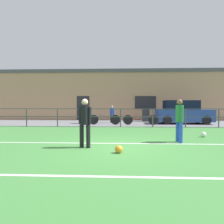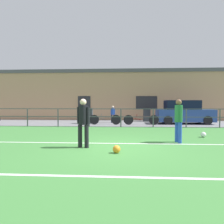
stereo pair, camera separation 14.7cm
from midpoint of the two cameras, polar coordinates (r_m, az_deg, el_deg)
name	(u,v)px [view 1 (the left image)]	position (r m, az deg, el deg)	size (l,w,h in m)	color
ground	(119,148)	(7.13, 1.38, -9.76)	(60.00, 44.00, 0.04)	#42843D
field_line_touchline	(119,143)	(7.76, 1.50, -8.58)	(36.00, 0.11, 0.00)	white
field_line_hash	(117,177)	(4.39, 0.42, -17.32)	(36.00, 0.11, 0.00)	white
pavement_strip	(121,123)	(15.54, 2.15, -3.01)	(48.00, 5.00, 0.02)	slate
perimeter_fence	(121,115)	(12.99, 2.03, -0.82)	(36.07, 0.07, 1.15)	#474C51
clubhouse_facade	(121,95)	(19.18, 2.28, 4.66)	(28.00, 2.56, 4.44)	tan
player_goalkeeper	(85,120)	(6.99, -8.04, -2.18)	(0.43, 0.29, 1.63)	black
player_striker	(179,118)	(8.22, 17.49, -1.57)	(0.29, 0.44, 1.63)	blue
soccer_ball_match	(203,134)	(9.96, 23.38, -5.67)	(0.23, 0.23, 0.23)	white
soccer_ball_spare	(119,149)	(6.29, 1.22, -10.15)	(0.23, 0.23, 0.23)	orange
spectator_child	(112,113)	(15.56, -0.24, -0.30)	(0.33, 0.22, 1.27)	#232D4C
parked_car_red	(183,113)	(15.77, 18.55, -0.17)	(3.89, 1.77, 1.67)	#28428E
bicycle_parked_1	(104,119)	(14.26, -2.38, -2.06)	(2.16, 0.04, 0.76)	black
bicycle_parked_2	(140,120)	(14.26, 7.50, -2.08)	(2.38, 0.04, 0.76)	black
trash_bin_0	(146,115)	(16.92, 8.98, -0.82)	(0.57, 0.48, 1.02)	#33383D
trash_bin_1	(88,116)	(15.08, -6.90, -1.03)	(0.59, 0.50, 1.10)	#33383D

